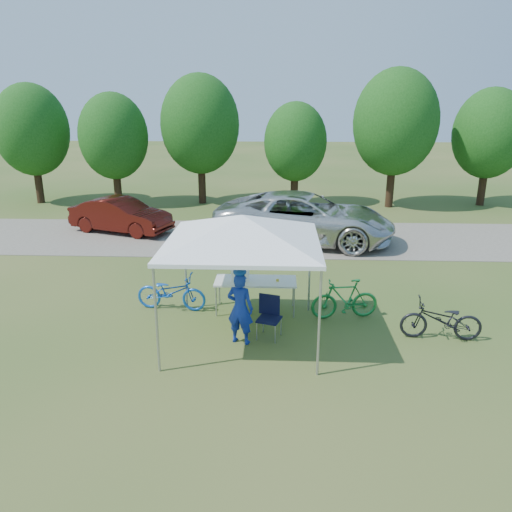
% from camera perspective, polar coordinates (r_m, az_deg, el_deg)
% --- Properties ---
extents(ground, '(100.00, 100.00, 0.00)m').
position_cam_1_polar(ground, '(11.05, -1.46, -9.19)').
color(ground, '#2D5119').
rests_on(ground, ground).
extents(gravel_strip, '(24.00, 5.00, 0.02)m').
position_cam_1_polar(gravel_strip, '(18.52, 0.24, 2.10)').
color(gravel_strip, gray).
rests_on(gravel_strip, ground).
extents(canopy, '(4.53, 4.53, 3.00)m').
position_cam_1_polar(canopy, '(10.13, -1.57, 4.31)').
color(canopy, '#A5A5AA').
rests_on(canopy, ground).
extents(treeline, '(24.89, 4.28, 6.30)m').
position_cam_1_polar(treeline, '(23.94, 0.13, 14.22)').
color(treeline, '#382314').
rests_on(treeline, ground).
extents(folding_table, '(1.95, 0.81, 0.80)m').
position_cam_1_polar(folding_table, '(12.00, -0.05, -2.97)').
color(folding_table, white).
rests_on(folding_table, ground).
extents(folding_chair, '(0.58, 0.61, 0.92)m').
position_cam_1_polar(folding_chair, '(10.87, 1.52, -6.50)').
color(folding_chair, black).
rests_on(folding_chair, ground).
extents(cooler, '(0.43, 0.29, 0.31)m').
position_cam_1_polar(cooler, '(11.95, -1.81, -2.04)').
color(cooler, white).
rests_on(cooler, folding_table).
extents(ice_cream_cup, '(0.07, 0.07, 0.05)m').
position_cam_1_polar(ice_cream_cup, '(11.92, 2.48, -2.78)').
color(ice_cream_cup, gold).
rests_on(ice_cream_cup, folding_table).
extents(cyclist, '(0.66, 0.53, 1.57)m').
position_cam_1_polar(cyclist, '(10.48, -1.82, -6.01)').
color(cyclist, '#122B9A').
rests_on(cyclist, ground).
extents(bike_blue, '(1.78, 0.79, 0.91)m').
position_cam_1_polar(bike_blue, '(12.39, -9.66, -4.07)').
color(bike_blue, blue).
rests_on(bike_blue, ground).
extents(bike_green, '(1.65, 0.71, 0.96)m').
position_cam_1_polar(bike_green, '(11.92, 10.10, -4.85)').
color(bike_green, '#1C7E36').
rests_on(bike_green, ground).
extents(bike_dark, '(1.75, 0.72, 0.90)m').
position_cam_1_polar(bike_dark, '(11.46, 20.42, -6.87)').
color(bike_dark, black).
rests_on(bike_dark, ground).
extents(minivan, '(6.77, 4.11, 1.76)m').
position_cam_1_polar(minivan, '(17.88, 5.57, 4.38)').
color(minivan, silver).
rests_on(minivan, gravel_strip).
extents(sedan, '(4.20, 2.64, 1.31)m').
position_cam_1_polar(sedan, '(19.85, -15.19, 4.52)').
color(sedan, '#48110C').
rests_on(sedan, gravel_strip).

